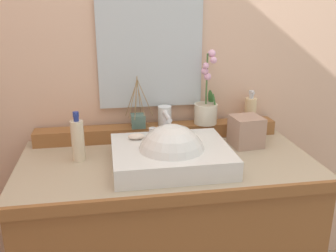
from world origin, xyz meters
TOP-DOWN VIEW (x-y plane):
  - wall_back at (0.00, 0.42)m, footprint 2.91×0.20m
  - vanity_cabinet at (0.00, -0.00)m, footprint 1.22×0.63m
  - back_ledge at (0.00, 0.25)m, footprint 1.14×0.09m
  - sink_basin at (0.01, -0.07)m, footprint 0.46×0.39m
  - soap_bar at (-0.12, 0.04)m, footprint 0.07×0.04m
  - potted_plant at (0.23, 0.24)m, footprint 0.11×0.11m
  - soap_dispenser at (0.46, 0.26)m, footprint 0.06×0.06m
  - tumbler_cup at (0.03, 0.25)m, footprint 0.06×0.06m
  - reed_diffuser at (-0.10, 0.24)m, footprint 0.13×0.09m
  - lotion_bottle at (-0.36, 0.05)m, footprint 0.05×0.06m
  - tissue_box at (0.38, 0.09)m, footprint 0.14×0.14m
  - mirror at (-0.02, 0.31)m, footprint 0.48×0.02m

SIDE VIEW (x-z plane):
  - vanity_cabinet at x=0.00m, z-range 0.00..0.83m
  - back_ledge at x=0.00m, z-range 0.82..0.89m
  - sink_basin at x=0.01m, z-range 0.72..1.01m
  - tissue_box at x=0.38m, z-range 0.82..0.96m
  - lotion_bottle at x=-0.36m, z-range 0.81..1.02m
  - soap_bar at x=-0.12m, z-range 0.90..0.92m
  - reed_diffuser at x=-0.10m, z-range 0.80..1.04m
  - tumbler_cup at x=0.03m, z-range 0.89..0.98m
  - soap_dispenser at x=0.46m, z-range 0.87..1.02m
  - potted_plant at x=0.23m, z-range 0.79..1.15m
  - mirror at x=-0.02m, z-range 0.97..1.48m
  - wall_back at x=0.00m, z-range 0.00..2.57m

